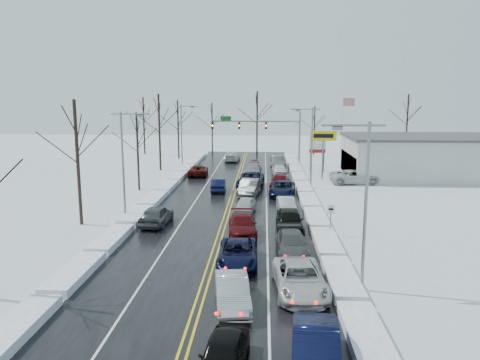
# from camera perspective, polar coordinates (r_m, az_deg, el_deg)

# --- Properties ---
(ground) EXTENTS (160.00, 160.00, 0.00)m
(ground) POSITION_cam_1_polar(r_m,az_deg,el_deg) (43.26, -1.39, -3.48)
(ground) COLOR silver
(ground) RESTS_ON ground
(road_surface) EXTENTS (14.00, 84.00, 0.01)m
(road_surface) POSITION_cam_1_polar(r_m,az_deg,el_deg) (45.20, -1.20, -2.87)
(road_surface) COLOR black
(road_surface) RESTS_ON ground
(snow_bank_left) EXTENTS (1.66, 72.00, 0.51)m
(snow_bank_left) POSITION_cam_1_polar(r_m,az_deg,el_deg) (46.36, -10.62, -2.72)
(snow_bank_left) COLOR white
(snow_bank_left) RESTS_ON ground
(snow_bank_right) EXTENTS (1.66, 72.00, 0.51)m
(snow_bank_right) POSITION_cam_1_polar(r_m,az_deg,el_deg) (45.30, 8.45, -2.96)
(snow_bank_right) COLOR white
(snow_bank_right) RESTS_ON ground
(traffic_signal_mast) EXTENTS (13.28, 0.39, 8.00)m
(traffic_signal_mast) POSITION_cam_1_polar(r_m,az_deg,el_deg) (70.05, 3.15, 6.33)
(traffic_signal_mast) COLOR slate
(traffic_signal_mast) RESTS_ON ground
(tires_plus_sign) EXTENTS (3.20, 0.34, 6.00)m
(tires_plus_sign) POSITION_cam_1_polar(r_m,az_deg,el_deg) (58.59, 10.12, 4.93)
(tires_plus_sign) COLOR slate
(tires_plus_sign) RESTS_ON ground
(used_vehicles_sign) EXTENTS (2.20, 0.22, 4.65)m
(used_vehicles_sign) POSITION_cam_1_polar(r_m,az_deg,el_deg) (64.69, 9.42, 3.96)
(used_vehicles_sign) COLOR slate
(used_vehicles_sign) RESTS_ON ground
(speed_limit_sign) EXTENTS (0.55, 0.09, 2.35)m
(speed_limit_sign) POSITION_cam_1_polar(r_m,az_deg,el_deg) (35.34, 11.01, -4.09)
(speed_limit_sign) COLOR slate
(speed_limit_sign) RESTS_ON ground
(flagpole) EXTENTS (1.87, 1.20, 10.00)m
(flagpole) POSITION_cam_1_polar(r_m,az_deg,el_deg) (73.02, 12.45, 6.62)
(flagpole) COLOR silver
(flagpole) RESTS_ON ground
(dealership_building) EXTENTS (20.40, 12.40, 5.30)m
(dealership_building) POSITION_cam_1_polar(r_m,az_deg,el_deg) (63.86, 21.92, 2.67)
(dealership_building) COLOR beige
(dealership_building) RESTS_ON ground
(streetlight_se) EXTENTS (3.20, 0.25, 9.00)m
(streetlight_se) POSITION_cam_1_polar(r_m,az_deg,el_deg) (24.94, 14.69, -1.58)
(streetlight_se) COLOR slate
(streetlight_se) RESTS_ON ground
(streetlight_ne) EXTENTS (3.20, 0.25, 9.00)m
(streetlight_ne) POSITION_cam_1_polar(r_m,az_deg,el_deg) (52.38, 8.54, 4.71)
(streetlight_ne) COLOR slate
(streetlight_ne) RESTS_ON ground
(streetlight_sw) EXTENTS (3.20, 0.25, 9.00)m
(streetlight_sw) POSITION_cam_1_polar(r_m,az_deg,el_deg) (39.91, -13.85, 2.81)
(streetlight_sw) COLOR slate
(streetlight_sw) RESTS_ON ground
(streetlight_nw) EXTENTS (3.20, 0.25, 9.00)m
(streetlight_nw) POSITION_cam_1_polar(r_m,az_deg,el_deg) (67.08, -6.98, 5.95)
(streetlight_nw) COLOR slate
(streetlight_nw) RESTS_ON ground
(tree_left_b) EXTENTS (4.00, 4.00, 10.00)m
(tree_left_b) POSITION_cam_1_polar(r_m,az_deg,el_deg) (38.93, -19.33, 4.84)
(tree_left_b) COLOR #2D231C
(tree_left_b) RESTS_ON ground
(tree_left_c) EXTENTS (3.40, 3.40, 8.50)m
(tree_left_c) POSITION_cam_1_polar(r_m,az_deg,el_deg) (51.92, -12.43, 5.23)
(tree_left_c) COLOR #2D231C
(tree_left_c) RESTS_ON ground
(tree_left_d) EXTENTS (4.20, 4.20, 10.50)m
(tree_left_d) POSITION_cam_1_polar(r_m,az_deg,el_deg) (65.56, -9.84, 7.55)
(tree_left_d) COLOR #2D231C
(tree_left_d) RESTS_ON ground
(tree_left_e) EXTENTS (3.80, 3.80, 9.50)m
(tree_left_e) POSITION_cam_1_polar(r_m,az_deg,el_deg) (77.26, -7.58, 7.48)
(tree_left_e) COLOR #2D231C
(tree_left_e) RESTS_ON ground
(tree_far_a) EXTENTS (4.00, 4.00, 10.00)m
(tree_far_a) POSITION_cam_1_polar(r_m,az_deg,el_deg) (84.66, -11.68, 7.83)
(tree_far_a) COLOR #2D231C
(tree_far_a) RESTS_ON ground
(tree_far_b) EXTENTS (3.60, 3.60, 9.00)m
(tree_far_b) POSITION_cam_1_polar(r_m,az_deg,el_deg) (83.50, -3.43, 7.51)
(tree_far_b) COLOR #2D231C
(tree_far_b) RESTS_ON ground
(tree_far_c) EXTENTS (4.40, 4.40, 11.00)m
(tree_far_c) POSITION_cam_1_polar(r_m,az_deg,el_deg) (80.95, 2.10, 8.43)
(tree_far_c) COLOR #2D231C
(tree_far_c) RESTS_ON ground
(tree_far_d) EXTENTS (3.40, 3.40, 8.50)m
(tree_far_d) POSITION_cam_1_polar(r_m,az_deg,el_deg) (82.98, 9.09, 7.15)
(tree_far_d) COLOR #2D231C
(tree_far_d) RESTS_ON ground
(tree_far_e) EXTENTS (4.20, 4.20, 10.50)m
(tree_far_e) POSITION_cam_1_polar(r_m,az_deg,el_deg) (86.58, 19.76, 7.73)
(tree_far_e) COLOR #2D231C
(tree_far_e) RESTS_ON ground
(queued_car_1) EXTENTS (2.17, 4.73, 1.50)m
(queued_car_1) POSITION_cam_1_polar(r_m,az_deg,el_deg) (23.98, -0.94, -15.13)
(queued_car_1) COLOR #A2A5AA
(queued_car_1) RESTS_ON ground
(queued_car_2) EXTENTS (2.51, 5.26, 1.45)m
(queued_car_2) POSITION_cam_1_polar(r_m,az_deg,el_deg) (29.30, -0.27, -10.28)
(queued_car_2) COLOR black
(queued_car_2) RESTS_ON ground
(queued_car_3) EXTENTS (2.44, 5.26, 1.49)m
(queued_car_3) POSITION_cam_1_polar(r_m,az_deg,el_deg) (35.33, 0.31, -6.65)
(queued_car_3) COLOR #46090C
(queued_car_3) RESTS_ON ground
(queued_car_4) EXTENTS (2.06, 4.16, 1.37)m
(queued_car_4) POSITION_cam_1_polar(r_m,az_deg,el_deg) (41.61, 0.63, -4.04)
(queued_car_4) COLOR silver
(queued_car_4) RESTS_ON ground
(queued_car_5) EXTENTS (2.50, 5.40, 1.71)m
(queued_car_5) POSITION_cam_1_polar(r_m,az_deg,el_deg) (48.81, 1.18, -1.89)
(queued_car_5) COLOR #424447
(queued_car_5) RESTS_ON ground
(queued_car_6) EXTENTS (3.19, 6.27, 1.70)m
(queued_car_6) POSITION_cam_1_polar(r_m,az_deg,el_deg) (53.05, 1.30, -0.90)
(queued_car_6) COLOR black
(queued_car_6) RESTS_ON ground
(queued_car_7) EXTENTS (2.43, 5.27, 1.49)m
(queued_car_7) POSITION_cam_1_polar(r_m,az_deg,el_deg) (61.68, 1.57, 0.67)
(queued_car_7) COLOR gray
(queued_car_7) RESTS_ON ground
(queued_car_8) EXTENTS (1.64, 3.98, 1.35)m
(queued_car_8) POSITION_cam_1_polar(r_m,az_deg,el_deg) (66.23, 1.69, 1.34)
(queued_car_8) COLOR #4E0A0E
(queued_car_8) RESTS_ON ground
(queued_car_10) EXTENTS (2.97, 5.77, 1.56)m
(queued_car_10) POSITION_cam_1_polar(r_m,az_deg,el_deg) (25.64, 7.24, -13.46)
(queued_car_10) COLOR #BDBDBF
(queued_car_10) RESTS_ON ground
(queued_car_11) EXTENTS (2.18, 5.03, 1.44)m
(queued_car_11) POSITION_cam_1_polar(r_m,az_deg,el_deg) (31.24, 6.33, -9.02)
(queued_car_11) COLOR #414346
(queued_car_11) RESTS_ON ground
(queued_car_12) EXTENTS (2.09, 5.08, 1.72)m
(queued_car_12) POSITION_cam_1_polar(r_m,az_deg,el_deg) (36.38, 6.04, -6.21)
(queued_car_12) COLOR black
(queued_car_12) RESTS_ON ground
(queued_car_13) EXTENTS (1.71, 4.25, 1.37)m
(queued_car_13) POSITION_cam_1_polar(r_m,az_deg,el_deg) (41.89, 5.63, -3.99)
(queued_car_13) COLOR #A0A3A8
(queued_car_13) RESTS_ON ground
(queued_car_14) EXTENTS (3.04, 5.62, 1.50)m
(queued_car_14) POSITION_cam_1_polar(r_m,az_deg,el_deg) (48.90, 5.18, -1.91)
(queued_car_14) COLOR black
(queued_car_14) RESTS_ON ground
(queued_car_15) EXTENTS (2.64, 5.12, 1.42)m
(queued_car_15) POSITION_cam_1_polar(r_m,az_deg,el_deg) (53.18, 4.89, -0.91)
(queued_car_15) COLOR #48090F
(queued_car_15) RESTS_ON ground
(queued_car_16) EXTENTS (2.15, 4.65, 1.54)m
(queued_car_16) POSITION_cam_1_polar(r_m,az_deg,el_deg) (60.38, 4.83, 0.43)
(queued_car_16) COLOR white
(queued_car_16) RESTS_ON ground
(queued_car_17) EXTENTS (2.25, 5.27, 1.69)m
(queued_car_17) POSITION_cam_1_polar(r_m,az_deg,el_deg) (67.50, 4.60, 1.48)
(queued_car_17) COLOR #47494C
(queued_car_17) RESTS_ON ground
(oncoming_car_0) EXTENTS (1.71, 4.36, 1.41)m
(oncoming_car_0) POSITION_cam_1_polar(r_m,az_deg,el_deg) (50.87, -2.62, -1.40)
(oncoming_car_0) COLOR black
(oncoming_car_0) RESTS_ON ground
(oncoming_car_1) EXTENTS (2.64, 5.23, 1.42)m
(oncoming_car_1) POSITION_cam_1_polar(r_m,az_deg,el_deg) (61.13, -5.10, 0.55)
(oncoming_car_1) COLOR #4A0D09
(oncoming_car_1) RESTS_ON ground
(oncoming_car_2) EXTENTS (2.41, 5.42, 1.55)m
(oncoming_car_2) POSITION_cam_1_polar(r_m,az_deg,el_deg) (74.17, -0.94, 2.30)
(oncoming_car_2) COLOR silver
(oncoming_car_2) RESTS_ON ground
(oncoming_car_3) EXTENTS (2.22, 4.84, 1.61)m
(oncoming_car_3) POSITION_cam_1_polar(r_m,az_deg,el_deg) (38.52, -10.10, -5.38)
(oncoming_car_3) COLOR #46494C
(oncoming_car_3) RESTS_ON ground
(parked_car_0) EXTENTS (6.12, 3.15, 1.65)m
(parked_car_0) POSITION_cam_1_polar(r_m,az_deg,el_deg) (56.83, 13.85, -0.45)
(parked_car_0) COLOR silver
(parked_car_0) RESTS_ON ground
(parked_car_1) EXTENTS (2.45, 5.03, 1.41)m
(parked_car_1) POSITION_cam_1_polar(r_m,az_deg,el_deg) (61.29, 16.04, 0.21)
(parked_car_1) COLOR #3A3C3E
(parked_car_1) RESTS_ON ground
(parked_car_2) EXTENTS (2.56, 5.15, 1.69)m
(parked_car_2) POSITION_cam_1_polar(r_m,az_deg,el_deg) (66.11, 13.35, 1.05)
(parked_car_2) COLOR black
(parked_car_2) RESTS_ON ground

